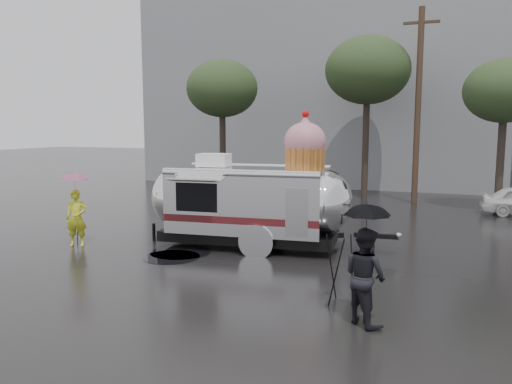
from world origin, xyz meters
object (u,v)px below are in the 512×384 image
at_px(airstream_trailer, 253,199).
at_px(person_right, 365,276).
at_px(tripod, 340,262).
at_px(person_left, 77,218).

bearing_deg(airstream_trailer, person_right, -55.58).
relative_size(person_right, tripod, 1.21).
distance_m(airstream_trailer, person_right, 6.41).
distance_m(person_right, tripod, 1.10).
bearing_deg(person_left, airstream_trailer, -4.16).
height_order(person_left, tripod, person_left).
distance_m(person_left, person_right, 9.60).
bearing_deg(person_left, tripod, -38.82).
relative_size(airstream_trailer, person_right, 4.27).
xyz_separation_m(person_right, tripod, (-0.64, 0.90, -0.02)).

